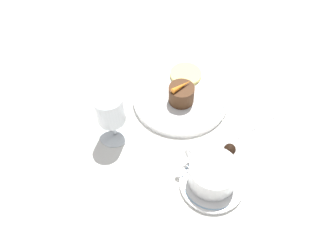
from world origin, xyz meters
The scene contains 11 objects.
ground_plane centered at (0.00, 0.00, 0.00)m, with size 3.00×3.00×0.00m, color white.
dinner_plate centered at (0.04, -0.05, 0.01)m, with size 0.23×0.23×0.01m.
saucer centered at (-0.16, 0.07, 0.01)m, with size 0.13×0.13×0.01m.
coffee_cup centered at (-0.16, 0.07, 0.04)m, with size 0.12×0.09×0.05m.
spoon centered at (-0.12, 0.07, 0.01)m, with size 0.06×0.12×0.00m.
wine_glass centered at (0.07, 0.13, 0.08)m, with size 0.07×0.07×0.12m.
fork centered at (-0.13, -0.06, 0.00)m, with size 0.05×0.18×0.01m.
dessert_cake centered at (0.03, -0.04, 0.04)m, with size 0.06×0.06×0.04m.
carrot_garnish centered at (0.03, -0.04, 0.06)m, with size 0.02×0.06×0.01m.
pineapple_slice centered at (0.08, -0.11, 0.02)m, with size 0.08×0.08×0.01m.
chocolate_truffle centered at (-0.14, -0.01, 0.01)m, with size 0.03×0.03×0.03m.
Camera 1 is at (-0.31, 0.35, 0.60)m, focal length 35.00 mm.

